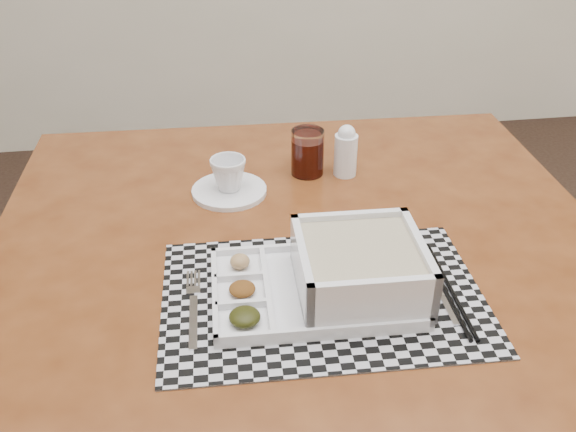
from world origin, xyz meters
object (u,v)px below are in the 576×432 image
object	(u,v)px
cup	(228,174)
creamer_bottle	(346,151)
dining_table	(304,292)
serving_tray	(348,275)
juice_glass	(307,154)

from	to	relation	value
cup	creamer_bottle	bearing A→B (deg)	16.99
dining_table	serving_tray	size ratio (longest dim) A/B	3.46
serving_tray	creamer_bottle	distance (m)	0.40
juice_glass	creamer_bottle	bearing A→B (deg)	-11.71
juice_glass	creamer_bottle	distance (m)	0.08
serving_tray	juice_glass	distance (m)	0.41
serving_tray	juice_glass	xyz separation A→B (m)	(0.01, 0.41, 0.01)
dining_table	juice_glass	distance (m)	0.32
dining_table	serving_tray	distance (m)	0.18
juice_glass	creamer_bottle	world-z (taller)	creamer_bottle
creamer_bottle	dining_table	bearing A→B (deg)	-115.77
juice_glass	cup	bearing A→B (deg)	-160.29
juice_glass	creamer_bottle	size ratio (longest dim) A/B	0.87
dining_table	creamer_bottle	xyz separation A→B (m)	(0.13, 0.27, 0.14)
cup	creamer_bottle	distance (m)	0.25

